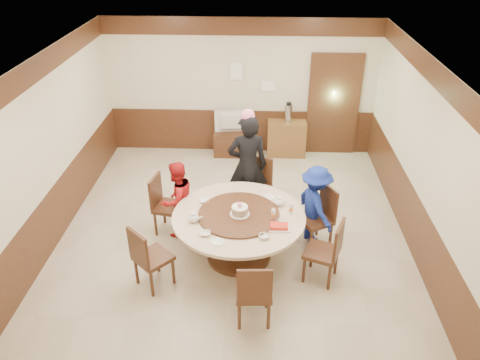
{
  "coord_description": "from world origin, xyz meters",
  "views": [
    {
      "loc": [
        0.38,
        -6.25,
        4.51
      ],
      "look_at": [
        0.12,
        -0.3,
        1.1
      ],
      "focal_mm": 35.0,
      "sensor_mm": 36.0,
      "label": 1
    }
  ],
  "objects_px": {
    "person_blue": "(315,205)",
    "tv_stand": "(234,143)",
    "birthday_cake": "(240,210)",
    "person_standing": "(247,166)",
    "television": "(234,122)",
    "banquet_table": "(239,227)",
    "thermos": "(288,113)",
    "side_cabinet": "(286,138)",
    "shrimp_platter": "(279,227)",
    "person_red": "(177,199)"
  },
  "relations": [
    {
      "from": "birthday_cake",
      "to": "person_standing",
      "type": "bearing_deg",
      "value": 86.69
    },
    {
      "from": "birthday_cake",
      "to": "person_blue",
      "type": "bearing_deg",
      "value": 23.7
    },
    {
      "from": "tv_stand",
      "to": "thermos",
      "type": "xyz_separation_m",
      "value": [
        1.11,
        0.03,
        0.69
      ]
    },
    {
      "from": "birthday_cake",
      "to": "thermos",
      "type": "bearing_deg",
      "value": 76.47
    },
    {
      "from": "birthday_cake",
      "to": "tv_stand",
      "type": "distance_m",
      "value": 3.53
    },
    {
      "from": "tv_stand",
      "to": "person_red",
      "type": "bearing_deg",
      "value": -104.26
    },
    {
      "from": "person_red",
      "to": "thermos",
      "type": "distance_m",
      "value": 3.46
    },
    {
      "from": "person_blue",
      "to": "tv_stand",
      "type": "distance_m",
      "value": 3.31
    },
    {
      "from": "person_blue",
      "to": "birthday_cake",
      "type": "height_order",
      "value": "person_blue"
    },
    {
      "from": "person_standing",
      "to": "person_blue",
      "type": "bearing_deg",
      "value": 136.13
    },
    {
      "from": "person_blue",
      "to": "tv_stand",
      "type": "xyz_separation_m",
      "value": [
        -1.4,
        2.98,
        -0.4
      ]
    },
    {
      "from": "television",
      "to": "thermos",
      "type": "relative_size",
      "value": 2.14
    },
    {
      "from": "banquet_table",
      "to": "thermos",
      "type": "xyz_separation_m",
      "value": [
        0.86,
        3.48,
        0.41
      ]
    },
    {
      "from": "shrimp_platter",
      "to": "television",
      "type": "xyz_separation_m",
      "value": [
        -0.82,
        3.75,
        -0.04
      ]
    },
    {
      "from": "side_cabinet",
      "to": "person_standing",
      "type": "bearing_deg",
      "value": -108.52
    },
    {
      "from": "side_cabinet",
      "to": "thermos",
      "type": "xyz_separation_m",
      "value": [
        0.01,
        0.0,
        0.56
      ]
    },
    {
      "from": "person_blue",
      "to": "television",
      "type": "relative_size",
      "value": 1.59
    },
    {
      "from": "birthday_cake",
      "to": "side_cabinet",
      "type": "bearing_deg",
      "value": 76.65
    },
    {
      "from": "person_blue",
      "to": "birthday_cake",
      "type": "relative_size",
      "value": 4.51
    },
    {
      "from": "tv_stand",
      "to": "thermos",
      "type": "bearing_deg",
      "value": 1.55
    },
    {
      "from": "person_standing",
      "to": "person_blue",
      "type": "relative_size",
      "value": 1.39
    },
    {
      "from": "tv_stand",
      "to": "person_standing",
      "type": "bearing_deg",
      "value": -81.37
    },
    {
      "from": "person_blue",
      "to": "shrimp_platter",
      "type": "distance_m",
      "value": 0.97
    },
    {
      "from": "banquet_table",
      "to": "birthday_cake",
      "type": "xyz_separation_m",
      "value": [
        0.02,
        -0.03,
        0.31
      ]
    },
    {
      "from": "person_blue",
      "to": "side_cabinet",
      "type": "bearing_deg",
      "value": -19.25
    },
    {
      "from": "person_standing",
      "to": "television",
      "type": "height_order",
      "value": "person_standing"
    },
    {
      "from": "shrimp_platter",
      "to": "thermos",
      "type": "distance_m",
      "value": 3.8
    },
    {
      "from": "person_blue",
      "to": "television",
      "type": "height_order",
      "value": "person_blue"
    },
    {
      "from": "tv_stand",
      "to": "side_cabinet",
      "type": "xyz_separation_m",
      "value": [
        1.1,
        0.03,
        0.12
      ]
    },
    {
      "from": "side_cabinet",
      "to": "thermos",
      "type": "relative_size",
      "value": 2.11
    },
    {
      "from": "thermos",
      "to": "banquet_table",
      "type": "bearing_deg",
      "value": -103.87
    },
    {
      "from": "tv_stand",
      "to": "thermos",
      "type": "relative_size",
      "value": 2.24
    },
    {
      "from": "person_standing",
      "to": "side_cabinet",
      "type": "distance_m",
      "value": 2.45
    },
    {
      "from": "thermos",
      "to": "shrimp_platter",
      "type": "bearing_deg",
      "value": -94.41
    },
    {
      "from": "tv_stand",
      "to": "side_cabinet",
      "type": "distance_m",
      "value": 1.11
    },
    {
      "from": "person_red",
      "to": "person_blue",
      "type": "height_order",
      "value": "person_blue"
    },
    {
      "from": "tv_stand",
      "to": "thermos",
      "type": "distance_m",
      "value": 1.31
    },
    {
      "from": "person_standing",
      "to": "tv_stand",
      "type": "distance_m",
      "value": 2.36
    },
    {
      "from": "banquet_table",
      "to": "tv_stand",
      "type": "height_order",
      "value": "banquet_table"
    },
    {
      "from": "person_red",
      "to": "side_cabinet",
      "type": "distance_m",
      "value": 3.45
    },
    {
      "from": "person_standing",
      "to": "television",
      "type": "bearing_deg",
      "value": -90.24
    },
    {
      "from": "television",
      "to": "thermos",
      "type": "xyz_separation_m",
      "value": [
        1.11,
        0.03,
        0.21
      ]
    },
    {
      "from": "banquet_table",
      "to": "side_cabinet",
      "type": "height_order",
      "value": "banquet_table"
    },
    {
      "from": "television",
      "to": "side_cabinet",
      "type": "bearing_deg",
      "value": 174.1
    },
    {
      "from": "person_standing",
      "to": "person_red",
      "type": "height_order",
      "value": "person_standing"
    },
    {
      "from": "person_red",
      "to": "television",
      "type": "distance_m",
      "value": 2.98
    },
    {
      "from": "person_blue",
      "to": "birthday_cake",
      "type": "xyz_separation_m",
      "value": [
        -1.13,
        -0.49,
        0.2
      ]
    },
    {
      "from": "banquet_table",
      "to": "birthday_cake",
      "type": "height_order",
      "value": "birthday_cake"
    },
    {
      "from": "person_standing",
      "to": "shrimp_platter",
      "type": "relative_size",
      "value": 6.01
    },
    {
      "from": "shrimp_platter",
      "to": "thermos",
      "type": "relative_size",
      "value": 0.79
    }
  ]
}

